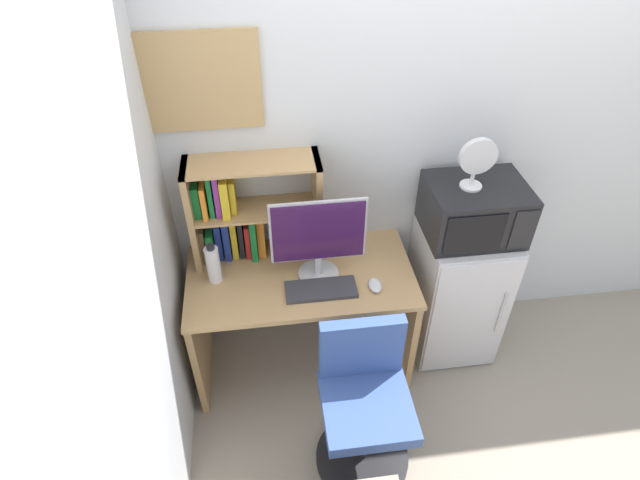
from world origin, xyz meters
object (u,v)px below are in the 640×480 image
at_px(desk_fan, 477,160).
at_px(water_bottle, 213,264).
at_px(mini_fridge, 456,290).
at_px(computer_mouse, 375,285).
at_px(wall_corkboard, 186,83).
at_px(keyboard, 321,289).
at_px(desk_chair, 364,409).
at_px(microwave, 474,210).
at_px(hutch_bookshelf, 239,212).
at_px(monitor, 318,237).

bearing_deg(desk_fan, water_bottle, -178.30).
distance_m(water_bottle, mini_fridge, 1.42).
xyz_separation_m(computer_mouse, wall_corkboard, (-0.83, 0.45, 0.93)).
bearing_deg(wall_corkboard, keyboard, -38.46).
bearing_deg(desk_chair, desk_fan, 46.63).
bearing_deg(mini_fridge, microwave, 89.93).
relative_size(computer_mouse, desk_chair, 0.12).
distance_m(water_bottle, wall_corkboard, 0.88).
distance_m(hutch_bookshelf, desk_chair, 1.16).
bearing_deg(desk_fan, hutch_bookshelf, 172.53).
relative_size(computer_mouse, desk_fan, 0.39).
bearing_deg(monitor, desk_fan, 5.26).
distance_m(monitor, desk_chair, 0.86).
distance_m(hutch_bookshelf, mini_fridge, 1.35).
xyz_separation_m(keyboard, desk_chair, (0.15, -0.48, -0.36)).
bearing_deg(hutch_bookshelf, wall_corkboard, 151.57).
height_order(hutch_bookshelf, computer_mouse, hutch_bookshelf).
xyz_separation_m(water_bottle, microwave, (1.36, 0.04, 0.18)).
relative_size(monitor, desk_chair, 0.56).
distance_m(keyboard, wall_corkboard, 1.17).
bearing_deg(microwave, desk_fan, -172.96).
distance_m(monitor, keyboard, 0.28).
relative_size(water_bottle, mini_fridge, 0.26).
height_order(hutch_bookshelf, desk_fan, desk_fan).
height_order(keyboard, wall_corkboard, wall_corkboard).
relative_size(keyboard, computer_mouse, 3.39).
relative_size(water_bottle, desk_fan, 0.85).
bearing_deg(water_bottle, desk_chair, -43.01).
relative_size(computer_mouse, mini_fridge, 0.12).
xyz_separation_m(keyboard, mini_fridge, (0.83, 0.20, -0.31)).
bearing_deg(wall_corkboard, microwave, -9.77).
bearing_deg(computer_mouse, microwave, 20.90).
height_order(mini_fridge, wall_corkboard, wall_corkboard).
relative_size(keyboard, desk_fan, 1.32).
relative_size(hutch_bookshelf, microwave, 1.35).
xyz_separation_m(keyboard, computer_mouse, (0.28, -0.01, 0.01)).
xyz_separation_m(hutch_bookshelf, keyboard, (0.38, -0.34, -0.27)).
bearing_deg(desk_fan, computer_mouse, -157.87).
height_order(monitor, keyboard, monitor).
relative_size(microwave, desk_chair, 0.58).
relative_size(monitor, microwave, 0.96).
distance_m(hutch_bookshelf, water_bottle, 0.30).
bearing_deg(monitor, wall_corkboard, 150.25).
distance_m(computer_mouse, wall_corkboard, 1.32).
relative_size(desk_fan, desk_chair, 0.32).
relative_size(mini_fridge, desk_chair, 1.02).
bearing_deg(keyboard, wall_corkboard, 141.54).
bearing_deg(keyboard, mini_fridge, 13.27).
xyz_separation_m(mini_fridge, wall_corkboard, (-1.38, 0.24, 1.24)).
xyz_separation_m(monitor, water_bottle, (-0.53, 0.03, -0.15)).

